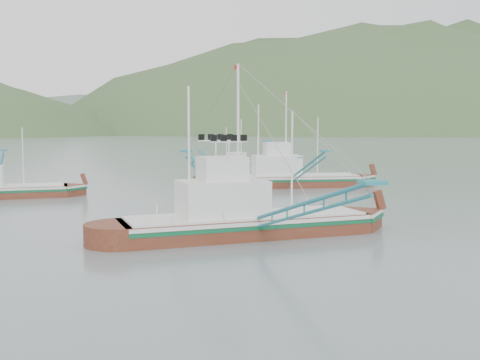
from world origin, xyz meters
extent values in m
plane|color=slate|center=(0.00, 0.00, 0.00)|extent=(1200.00, 1200.00, 0.00)
cube|color=#572312|center=(-0.77, 0.33, 0.22)|extent=(17.13, 6.84, 2.22)
cube|color=silver|center=(-0.77, 0.33, 1.17)|extent=(16.81, 6.88, 0.24)
cube|color=#0C5631|center=(-0.77, 0.33, 0.89)|extent=(16.82, 6.90, 0.24)
cube|color=silver|center=(-0.77, 0.33, 1.39)|extent=(16.27, 6.50, 0.13)
cube|color=silver|center=(-2.42, 0.08, 2.55)|extent=(6.01, 4.33, 2.44)
cube|color=silver|center=(-2.42, 0.08, 4.55)|extent=(3.21, 2.84, 1.55)
cylinder|color=white|center=(-1.32, 0.25, 6.33)|extent=(0.18, 0.18, 10.00)
cylinder|color=white|center=(-4.62, -0.24, 5.58)|extent=(0.16, 0.16, 8.50)
cylinder|color=white|center=(2.52, 0.82, 4.83)|extent=(0.13, 0.13, 7.00)
cube|color=#572312|center=(7.05, 37.64, 0.16)|extent=(11.95, 7.84, 1.56)
cube|color=silver|center=(7.05, 37.64, 0.82)|extent=(11.76, 7.80, 0.17)
cube|color=#0C5631|center=(7.05, 37.64, 0.63)|extent=(11.77, 7.81, 0.17)
cube|color=silver|center=(7.05, 37.64, 0.98)|extent=(11.35, 7.45, 0.09)
cube|color=silver|center=(5.99, 37.14, 1.80)|extent=(4.61, 3.93, 1.72)
cube|color=silver|center=(5.99, 37.14, 3.21)|extent=(2.57, 2.43, 1.10)
cylinder|color=white|center=(6.70, 37.47, 4.46)|extent=(0.13, 0.13, 7.04)
cylinder|color=white|center=(4.58, 36.47, 3.93)|extent=(0.11, 0.11, 5.99)
cylinder|color=white|center=(9.18, 38.64, 3.40)|extent=(0.09, 0.09, 4.93)
cylinder|color=white|center=(-18.35, 25.55, 4.09)|extent=(0.11, 0.11, 5.93)
cube|color=#572312|center=(10.95, 29.51, 0.22)|extent=(16.62, 5.43, 2.18)
cube|color=silver|center=(10.95, 29.51, 1.15)|extent=(16.30, 5.50, 0.24)
cube|color=#0C5631|center=(10.95, 29.51, 0.87)|extent=(16.30, 5.52, 0.24)
cube|color=silver|center=(10.95, 29.51, 1.36)|extent=(15.79, 5.16, 0.13)
cube|color=silver|center=(9.31, 29.62, 2.51)|extent=(5.68, 3.84, 2.40)
cube|color=silver|center=(9.31, 29.62, 4.48)|extent=(2.99, 2.58, 1.53)
cylinder|color=white|center=(10.40, 29.55, 6.22)|extent=(0.17, 0.17, 9.82)
cylinder|color=white|center=(7.14, 29.77, 5.48)|extent=(0.15, 0.15, 8.35)
cylinder|color=white|center=(14.21, 29.30, 4.75)|extent=(0.13, 0.13, 6.88)
ellipsoid|color=#3A562C|center=(240.00, 430.00, 0.00)|extent=(684.00, 432.00, 306.00)
ellipsoid|color=slate|center=(30.00, 560.00, 0.00)|extent=(960.00, 400.00, 240.00)
camera|label=1|loc=(-9.22, -38.27, 7.52)|focal=45.00mm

